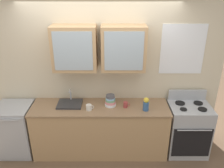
{
  "coord_description": "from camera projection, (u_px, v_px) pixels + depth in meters",
  "views": [
    {
      "loc": [
        0.2,
        -3.37,
        2.82
      ],
      "look_at": [
        0.19,
        0.0,
        1.3
      ],
      "focal_mm": 37.87,
      "sensor_mm": 36.0,
      "label": 1
    }
  ],
  "objects": [
    {
      "name": "counter",
      "position": [
        101.0,
        129.0,
        4.05
      ],
      "size": [
        2.26,
        0.62,
        0.89
      ],
      "color": "tan",
      "rests_on": "ground_plane"
    },
    {
      "name": "dishwasher",
      "position": [
        17.0,
        129.0,
        4.05
      ],
      "size": [
        0.57,
        0.6,
        0.89
      ],
      "color": "#ADAFB5",
      "rests_on": "ground_plane"
    },
    {
      "name": "bowl_stack",
      "position": [
        111.0,
        101.0,
        3.86
      ],
      "size": [
        0.19,
        0.19,
        0.19
      ],
      "color": "white",
      "rests_on": "counter"
    },
    {
      "name": "cup_near_bowls",
      "position": [
        126.0,
        105.0,
        3.82
      ],
      "size": [
        0.11,
        0.07,
        0.1
      ],
      "color": "#993838",
      "rests_on": "counter"
    },
    {
      "name": "back_wall_unit",
      "position": [
        101.0,
        65.0,
        3.89
      ],
      "size": [
        4.07,
        0.44,
        2.82
      ],
      "color": "beige",
      "rests_on": "ground_plane"
    },
    {
      "name": "cup_near_sink",
      "position": [
        90.0,
        107.0,
        3.75
      ],
      "size": [
        0.13,
        0.09,
        0.09
      ],
      "color": "silver",
      "rests_on": "counter"
    },
    {
      "name": "ground_plane",
      "position": [
        101.0,
        150.0,
        4.23
      ],
      "size": [
        10.0,
        10.0,
        0.0
      ],
      "primitive_type": "plane",
      "color": "brown"
    },
    {
      "name": "vase",
      "position": [
        147.0,
        104.0,
        3.71
      ],
      "size": [
        0.09,
        0.09,
        0.22
      ],
      "color": "#33598C",
      "rests_on": "counter"
    },
    {
      "name": "sink_faucet",
      "position": [
        70.0,
        103.0,
        3.92
      ],
      "size": [
        0.4,
        0.34,
        0.23
      ],
      "color": "#2D2D30",
      "rests_on": "counter"
    },
    {
      "name": "stove_range",
      "position": [
        188.0,
        129.0,
        4.04
      ],
      "size": [
        0.68,
        0.59,
        1.07
      ],
      "color": "#ADAFB5",
      "rests_on": "ground_plane"
    }
  ]
}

